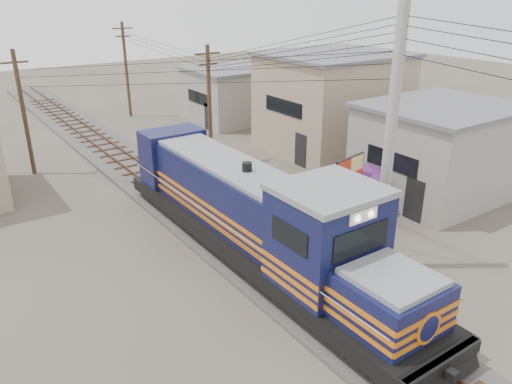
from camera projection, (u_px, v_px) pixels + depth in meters
ground at (298, 290)px, 17.83m from camera, size 120.00×120.00×0.00m
ballast at (174, 197)px, 25.41m from camera, size 3.60×70.00×0.16m
track at (174, 194)px, 25.34m from camera, size 1.15×70.00×0.12m
locomotive at (257, 217)px, 19.11m from camera, size 3.17×17.27×4.28m
utility_pole_main at (390, 143)px, 17.38m from camera, size 0.40×0.40×10.00m
wooden_pole_mid at (209, 103)px, 29.43m from camera, size 1.60×0.24×7.00m
wooden_pole_far at (126, 68)px, 40.14m from camera, size 1.60×0.24×7.50m
wooden_pole_left at (23, 111)px, 27.49m from camera, size 1.60×0.24×7.00m
power_lines at (176, 49)px, 21.33m from camera, size 9.65×19.00×3.30m
shophouse_front at (438, 150)px, 25.25m from camera, size 7.35×6.30×4.70m
shophouse_mid at (332, 102)px, 32.33m from camera, size 8.40×7.35×6.20m
shophouse_back at (231, 94)px, 39.53m from camera, size 6.30×6.30×4.20m
billboard at (349, 175)px, 22.10m from camera, size 2.01×0.52×3.14m
market_umbrella at (364, 168)px, 23.41m from camera, size 2.31×2.31×2.46m
vendor at (333, 183)px, 25.20m from camera, size 0.69×0.54×1.69m
plant_nursery at (331, 201)px, 23.88m from camera, size 3.63×3.35×1.13m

